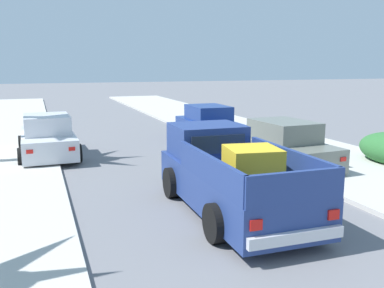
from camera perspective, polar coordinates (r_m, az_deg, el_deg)
sidewalk_right at (r=16.43m, az=15.16°, el=-1.13°), size 4.93×60.00×0.12m
curb_left at (r=13.52m, az=-23.03°, el=-4.15°), size 0.16×60.00×0.10m
curb_right at (r=15.85m, az=12.00°, el=-1.45°), size 0.16×60.00×0.10m
pickup_truck at (r=9.71m, az=5.02°, el=-4.30°), size 2.29×5.24×1.80m
car_left_near at (r=14.03m, az=11.98°, el=-0.24°), size 2.19×4.33×1.54m
car_right_near at (r=18.65m, az=2.27°, el=2.64°), size 2.05×4.27×1.54m
car_left_mid at (r=16.11m, az=-18.81°, el=0.81°), size 2.09×4.29×1.54m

